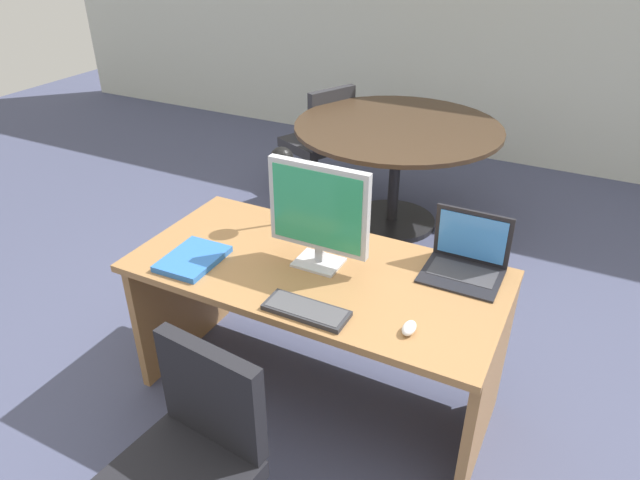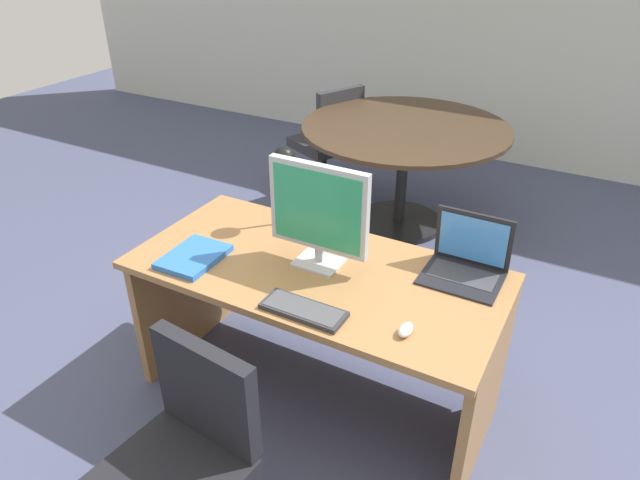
{
  "view_description": "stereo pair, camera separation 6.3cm",
  "coord_description": "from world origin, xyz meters",
  "px_view_note": "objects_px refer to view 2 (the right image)",
  "views": [
    {
      "loc": [
        0.96,
        -1.84,
        2.08
      ],
      "look_at": [
        0.0,
        0.04,
        0.86
      ],
      "focal_mm": 32.1,
      "sensor_mm": 36.0,
      "label": 1
    },
    {
      "loc": [
        1.02,
        -1.81,
        2.08
      ],
      "look_at": [
        0.0,
        0.04,
        0.86
      ],
      "focal_mm": 32.1,
      "sensor_mm": 36.0,
      "label": 2
    }
  ],
  "objects_px": {
    "mouse": "(406,330)",
    "meeting_chair_near": "(328,148)",
    "desk": "(321,304)",
    "desk_lamp": "(285,169)",
    "keyboard": "(304,310)",
    "laptop": "(468,256)",
    "meeting_table": "(404,151)",
    "book": "(194,257)",
    "monitor": "(318,211)",
    "office_chair": "(182,479)"
  },
  "relations": [
    {
      "from": "mouse",
      "to": "meeting_chair_near",
      "type": "distance_m",
      "value": 2.96
    },
    {
      "from": "desk",
      "to": "desk_lamp",
      "type": "distance_m",
      "value": 0.65
    },
    {
      "from": "desk_lamp",
      "to": "meeting_chair_near",
      "type": "bearing_deg",
      "value": 112.44
    },
    {
      "from": "mouse",
      "to": "meeting_chair_near",
      "type": "relative_size",
      "value": 0.1
    },
    {
      "from": "keyboard",
      "to": "laptop",
      "type": "bearing_deg",
      "value": 51.52
    },
    {
      "from": "meeting_table",
      "to": "meeting_chair_near",
      "type": "relative_size",
      "value": 1.67
    },
    {
      "from": "desk",
      "to": "keyboard",
      "type": "relative_size",
      "value": 4.84
    },
    {
      "from": "desk",
      "to": "book",
      "type": "xyz_separation_m",
      "value": [
        -0.51,
        -0.25,
        0.24
      ]
    },
    {
      "from": "book",
      "to": "meeting_chair_near",
      "type": "relative_size",
      "value": 0.35
    },
    {
      "from": "meeting_table",
      "to": "meeting_chair_near",
      "type": "distance_m",
      "value": 0.92
    },
    {
      "from": "keyboard",
      "to": "monitor",
      "type": "bearing_deg",
      "value": 109.64
    },
    {
      "from": "meeting_table",
      "to": "laptop",
      "type": "bearing_deg",
      "value": -60.28
    },
    {
      "from": "keyboard",
      "to": "mouse",
      "type": "relative_size",
      "value": 3.88
    },
    {
      "from": "keyboard",
      "to": "book",
      "type": "distance_m",
      "value": 0.63
    },
    {
      "from": "laptop",
      "to": "meeting_table",
      "type": "relative_size",
      "value": 0.22
    },
    {
      "from": "keyboard",
      "to": "book",
      "type": "height_order",
      "value": "book"
    },
    {
      "from": "meeting_chair_near",
      "to": "book",
      "type": "bearing_deg",
      "value": -75.78
    },
    {
      "from": "desk",
      "to": "keyboard",
      "type": "xyz_separation_m",
      "value": [
        0.11,
        -0.35,
        0.23
      ]
    },
    {
      "from": "desk",
      "to": "laptop",
      "type": "xyz_separation_m",
      "value": [
        0.58,
        0.24,
        0.3
      ]
    },
    {
      "from": "laptop",
      "to": "mouse",
      "type": "distance_m",
      "value": 0.52
    },
    {
      "from": "monitor",
      "to": "meeting_chair_near",
      "type": "distance_m",
      "value": 2.53
    },
    {
      "from": "keyboard",
      "to": "desk_lamp",
      "type": "bearing_deg",
      "value": 126.91
    },
    {
      "from": "laptop",
      "to": "meeting_chair_near",
      "type": "distance_m",
      "value": 2.61
    },
    {
      "from": "office_chair",
      "to": "meeting_chair_near",
      "type": "distance_m",
      "value": 3.27
    },
    {
      "from": "mouse",
      "to": "office_chair",
      "type": "bearing_deg",
      "value": -130.59
    },
    {
      "from": "monitor",
      "to": "meeting_table",
      "type": "relative_size",
      "value": 0.32
    },
    {
      "from": "mouse",
      "to": "office_chair",
      "type": "xyz_separation_m",
      "value": [
        -0.56,
        -0.65,
        -0.43
      ]
    },
    {
      "from": "desk_lamp",
      "to": "office_chair",
      "type": "bearing_deg",
      "value": -77.19
    },
    {
      "from": "book",
      "to": "desk_lamp",
      "type": "bearing_deg",
      "value": 68.29
    },
    {
      "from": "meeting_chair_near",
      "to": "keyboard",
      "type": "bearing_deg",
      "value": -63.9
    },
    {
      "from": "desk",
      "to": "desk_lamp",
      "type": "relative_size",
      "value": 3.99
    },
    {
      "from": "meeting_chair_near",
      "to": "desk",
      "type": "bearing_deg",
      "value": -62.68
    },
    {
      "from": "monitor",
      "to": "desk",
      "type": "bearing_deg",
      "value": 65.92
    },
    {
      "from": "meeting_table",
      "to": "office_chair",
      "type": "bearing_deg",
      "value": -84.61
    },
    {
      "from": "office_chair",
      "to": "desk",
      "type": "bearing_deg",
      "value": 86.64
    },
    {
      "from": "mouse",
      "to": "meeting_table",
      "type": "distance_m",
      "value": 2.23
    },
    {
      "from": "desk_lamp",
      "to": "meeting_table",
      "type": "height_order",
      "value": "desk_lamp"
    },
    {
      "from": "desk",
      "to": "book",
      "type": "distance_m",
      "value": 0.61
    },
    {
      "from": "book",
      "to": "meeting_chair_near",
      "type": "distance_m",
      "value": 2.52
    },
    {
      "from": "mouse",
      "to": "office_chair",
      "type": "relative_size",
      "value": 0.1
    },
    {
      "from": "mouse",
      "to": "desk_lamp",
      "type": "distance_m",
      "value": 1.0
    },
    {
      "from": "desk",
      "to": "office_chair",
      "type": "relative_size",
      "value": 1.95
    },
    {
      "from": "mouse",
      "to": "meeting_chair_near",
      "type": "height_order",
      "value": "meeting_chair_near"
    },
    {
      "from": "desk",
      "to": "desk_lamp",
      "type": "xyz_separation_m",
      "value": [
        -0.32,
        0.22,
        0.52
      ]
    },
    {
      "from": "keyboard",
      "to": "meeting_table",
      "type": "distance_m",
      "value": 2.18
    },
    {
      "from": "keyboard",
      "to": "mouse",
      "type": "distance_m",
      "value": 0.4
    },
    {
      "from": "monitor",
      "to": "meeting_table",
      "type": "height_order",
      "value": "monitor"
    },
    {
      "from": "laptop",
      "to": "desk_lamp",
      "type": "relative_size",
      "value": 0.8
    },
    {
      "from": "desk_lamp",
      "to": "meeting_chair_near",
      "type": "relative_size",
      "value": 0.46
    },
    {
      "from": "laptop",
      "to": "mouse",
      "type": "relative_size",
      "value": 3.78
    }
  ]
}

